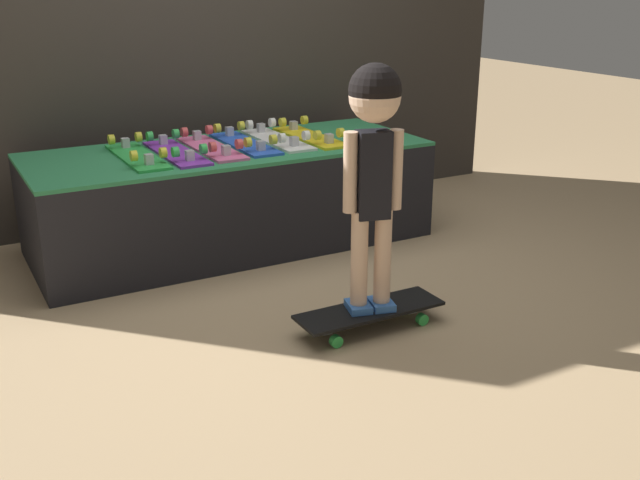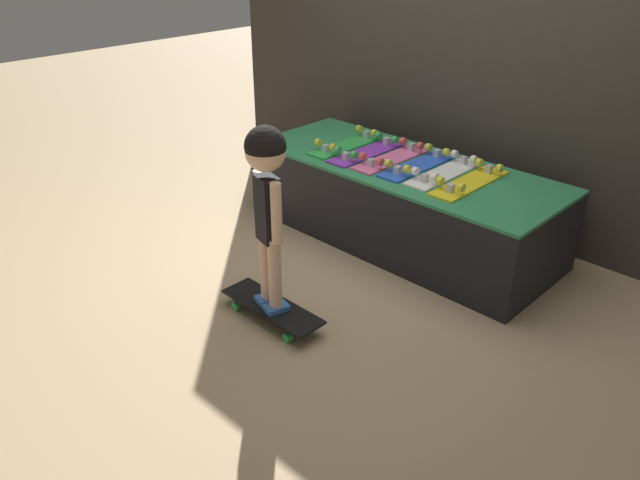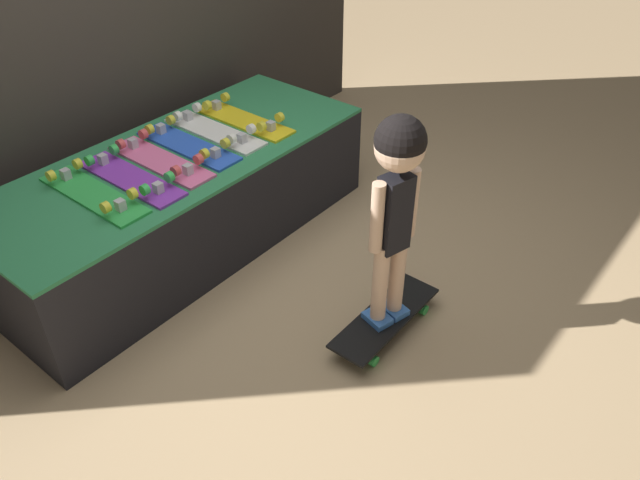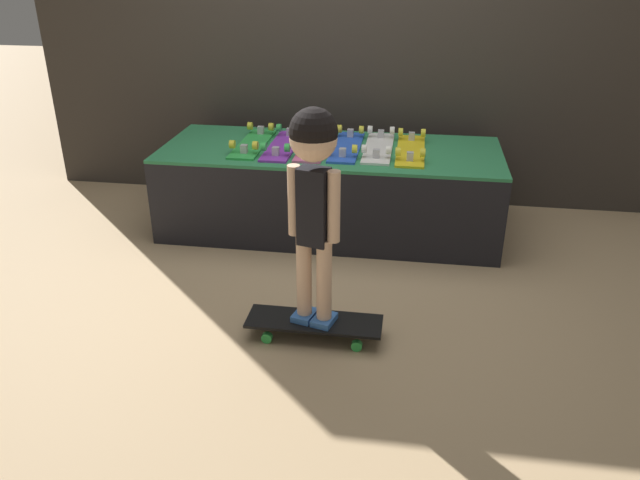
{
  "view_description": "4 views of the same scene",
  "coord_description": "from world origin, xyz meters",
  "px_view_note": "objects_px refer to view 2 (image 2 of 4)",
  "views": [
    {
      "loc": [
        -1.5,
        -3.18,
        1.45
      ],
      "look_at": [
        0.06,
        -0.33,
        0.3
      ],
      "focal_mm": 42.0,
      "sensor_mm": 36.0,
      "label": 1
    },
    {
      "loc": [
        2.35,
        -2.61,
        2.05
      ],
      "look_at": [
        0.04,
        -0.24,
        0.31
      ],
      "focal_mm": 35.0,
      "sensor_mm": 36.0,
      "label": 2
    },
    {
      "loc": [
        -1.78,
        -1.82,
        2.17
      ],
      "look_at": [
        0.1,
        -0.3,
        0.36
      ],
      "focal_mm": 35.0,
      "sensor_mm": 36.0,
      "label": 3
    },
    {
      "loc": [
        0.53,
        -3.23,
        1.75
      ],
      "look_at": [
        0.08,
        -0.33,
        0.35
      ],
      "focal_mm": 35.0,
      "sensor_mm": 36.0,
      "label": 4
    }
  ],
  "objects_px": {
    "skateboard_purple_on_rack": "(367,151)",
    "skateboard_white_on_rack": "(445,172)",
    "skateboard_green_on_rack": "(347,144)",
    "child": "(267,185)",
    "skateboard_blue_on_rack": "(418,164)",
    "skateboard_yellow_on_rack": "(470,181)",
    "skateboard_pink_on_rack": "(392,158)",
    "skateboard_on_floor": "(272,308)"
  },
  "relations": [
    {
      "from": "skateboard_yellow_on_rack",
      "to": "skateboard_on_floor",
      "type": "distance_m",
      "value": 1.45
    },
    {
      "from": "skateboard_blue_on_rack",
      "to": "skateboard_white_on_rack",
      "type": "distance_m",
      "value": 0.2
    },
    {
      "from": "skateboard_green_on_rack",
      "to": "skateboard_purple_on_rack",
      "type": "xyz_separation_m",
      "value": [
        0.2,
        -0.02,
        0.0
      ]
    },
    {
      "from": "skateboard_yellow_on_rack",
      "to": "skateboard_on_floor",
      "type": "relative_size",
      "value": 1.0
    },
    {
      "from": "skateboard_purple_on_rack",
      "to": "skateboard_blue_on_rack",
      "type": "distance_m",
      "value": 0.41
    },
    {
      "from": "skateboard_yellow_on_rack",
      "to": "skateboard_green_on_rack",
      "type": "bearing_deg",
      "value": -179.6
    },
    {
      "from": "skateboard_green_on_rack",
      "to": "skateboard_white_on_rack",
      "type": "bearing_deg",
      "value": 2.19
    },
    {
      "from": "skateboard_yellow_on_rack",
      "to": "skateboard_pink_on_rack",
      "type": "bearing_deg",
      "value": -179.69
    },
    {
      "from": "skateboard_blue_on_rack",
      "to": "skateboard_yellow_on_rack",
      "type": "relative_size",
      "value": 1.0
    },
    {
      "from": "skateboard_purple_on_rack",
      "to": "child",
      "type": "height_order",
      "value": "child"
    },
    {
      "from": "skateboard_green_on_rack",
      "to": "child",
      "type": "distance_m",
      "value": 1.45
    },
    {
      "from": "skateboard_pink_on_rack",
      "to": "skateboard_blue_on_rack",
      "type": "relative_size",
      "value": 1.0
    },
    {
      "from": "skateboard_yellow_on_rack",
      "to": "skateboard_on_floor",
      "type": "xyz_separation_m",
      "value": [
        -0.41,
        -1.3,
        -0.5
      ]
    },
    {
      "from": "skateboard_green_on_rack",
      "to": "skateboard_pink_on_rack",
      "type": "relative_size",
      "value": 1.0
    },
    {
      "from": "skateboard_pink_on_rack",
      "to": "skateboard_white_on_rack",
      "type": "relative_size",
      "value": 1.0
    },
    {
      "from": "skateboard_purple_on_rack",
      "to": "child",
      "type": "bearing_deg",
      "value": -72.15
    },
    {
      "from": "skateboard_white_on_rack",
      "to": "skateboard_yellow_on_rack",
      "type": "xyz_separation_m",
      "value": [
        0.2,
        -0.02,
        0.0
      ]
    },
    {
      "from": "skateboard_green_on_rack",
      "to": "child",
      "type": "xyz_separation_m",
      "value": [
        0.62,
        -1.29,
        0.24
      ]
    },
    {
      "from": "skateboard_green_on_rack",
      "to": "skateboard_white_on_rack",
      "type": "height_order",
      "value": "same"
    },
    {
      "from": "skateboard_green_on_rack",
      "to": "skateboard_on_floor",
      "type": "relative_size",
      "value": 1.0
    },
    {
      "from": "skateboard_blue_on_rack",
      "to": "child",
      "type": "height_order",
      "value": "child"
    },
    {
      "from": "skateboard_white_on_rack",
      "to": "child",
      "type": "height_order",
      "value": "child"
    },
    {
      "from": "child",
      "to": "skateboard_purple_on_rack",
      "type": "bearing_deg",
      "value": 122.44
    },
    {
      "from": "skateboard_white_on_rack",
      "to": "child",
      "type": "bearing_deg",
      "value": -98.63
    },
    {
      "from": "child",
      "to": "skateboard_on_floor",
      "type": "bearing_deg",
      "value": -75.41
    },
    {
      "from": "skateboard_blue_on_rack",
      "to": "skateboard_on_floor",
      "type": "height_order",
      "value": "skateboard_blue_on_rack"
    },
    {
      "from": "skateboard_blue_on_rack",
      "to": "child",
      "type": "relative_size",
      "value": 0.63
    },
    {
      "from": "skateboard_on_floor",
      "to": "skateboard_green_on_rack",
      "type": "bearing_deg",
      "value": 115.43
    },
    {
      "from": "skateboard_purple_on_rack",
      "to": "skateboard_yellow_on_rack",
      "type": "xyz_separation_m",
      "value": [
        0.82,
        0.02,
        0.0
      ]
    },
    {
      "from": "skateboard_white_on_rack",
      "to": "child",
      "type": "relative_size",
      "value": 0.63
    },
    {
      "from": "skateboard_green_on_rack",
      "to": "skateboard_pink_on_rack",
      "type": "bearing_deg",
      "value": 0.54
    },
    {
      "from": "skateboard_purple_on_rack",
      "to": "skateboard_blue_on_rack",
      "type": "bearing_deg",
      "value": 5.4
    },
    {
      "from": "skateboard_blue_on_rack",
      "to": "child",
      "type": "bearing_deg",
      "value": -89.87
    },
    {
      "from": "skateboard_green_on_rack",
      "to": "skateboard_on_floor",
      "type": "xyz_separation_m",
      "value": [
        0.62,
        -1.29,
        -0.5
      ]
    },
    {
      "from": "skateboard_blue_on_rack",
      "to": "skateboard_yellow_on_rack",
      "type": "bearing_deg",
      "value": -2.04
    },
    {
      "from": "skateboard_pink_on_rack",
      "to": "skateboard_on_floor",
      "type": "xyz_separation_m",
      "value": [
        0.21,
        -1.3,
        -0.5
      ]
    },
    {
      "from": "skateboard_green_on_rack",
      "to": "skateboard_yellow_on_rack",
      "type": "relative_size",
      "value": 1.0
    },
    {
      "from": "skateboard_white_on_rack",
      "to": "skateboard_yellow_on_rack",
      "type": "height_order",
      "value": "same"
    },
    {
      "from": "skateboard_purple_on_rack",
      "to": "skateboard_white_on_rack",
      "type": "distance_m",
      "value": 0.61
    },
    {
      "from": "skateboard_blue_on_rack",
      "to": "skateboard_on_floor",
      "type": "xyz_separation_m",
      "value": [
        0.0,
        -1.32,
        -0.5
      ]
    },
    {
      "from": "skateboard_yellow_on_rack",
      "to": "child",
      "type": "xyz_separation_m",
      "value": [
        -0.41,
        -1.3,
        0.24
      ]
    },
    {
      "from": "skateboard_purple_on_rack",
      "to": "skateboard_blue_on_rack",
      "type": "xyz_separation_m",
      "value": [
        0.41,
        0.04,
        0.0
      ]
    }
  ]
}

